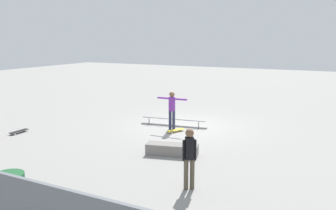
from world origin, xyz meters
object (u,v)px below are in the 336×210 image
object	(u,v)px
skate_ledge	(172,149)
skateboard_main	(176,130)
grind_rail	(173,123)
loose_skateboard_black	(19,131)
bystander_black_shirt	(189,155)
skater_main	(172,108)
trash_bin	(10,197)

from	to	relation	value
skate_ledge	skateboard_main	size ratio (longest dim) A/B	2.05
grind_rail	skateboard_main	bearing A→B (deg)	113.43
loose_skateboard_black	skateboard_main	bearing A→B (deg)	119.50
bystander_black_shirt	skate_ledge	bearing A→B (deg)	91.86
skate_ledge	skateboard_main	xyz separation A→B (m)	(1.06, -2.52, -0.10)
skate_ledge	skateboard_main	world-z (taller)	skate_ledge
bystander_black_shirt	skateboard_main	bearing A→B (deg)	85.38
skate_ledge	grind_rail	bearing A→B (deg)	-64.86
skate_ledge	skater_main	world-z (taller)	skater_main
skateboard_main	bystander_black_shirt	bearing A→B (deg)	56.14
skater_main	bystander_black_shirt	size ratio (longest dim) A/B	1.03
skater_main	loose_skateboard_black	distance (m)	6.10
skate_ledge	bystander_black_shirt	bearing A→B (deg)	125.41
skater_main	skateboard_main	world-z (taller)	skater_main
loose_skateboard_black	bystander_black_shirt	bearing A→B (deg)	79.34
grind_rail	skate_ledge	size ratio (longest dim) A/B	1.77
skate_ledge	skateboard_main	bearing A→B (deg)	-67.13
skate_ledge	loose_skateboard_black	world-z (taller)	skate_ledge
skateboard_main	skate_ledge	bearing A→B (deg)	50.08
grind_rail	trash_bin	distance (m)	8.37
bystander_black_shirt	trash_bin	world-z (taller)	bystander_black_shirt
skateboard_main	bystander_black_shirt	xyz separation A→B (m)	(-2.55, 4.61, 0.79)
skate_ledge	trash_bin	size ratio (longest dim) A/B	1.70
loose_skateboard_black	trash_bin	bearing A→B (deg)	49.97
skateboard_main	loose_skateboard_black	distance (m)	6.18
trash_bin	grind_rail	bearing A→B (deg)	-87.77
trash_bin	bystander_black_shirt	bearing A→B (deg)	-132.63
bystander_black_shirt	grind_rail	bearing A→B (deg)	85.82
skateboard_main	trash_bin	world-z (taller)	trash_bin
bystander_black_shirt	trash_bin	distance (m)	4.03
skate_ledge	bystander_black_shirt	distance (m)	2.66
bystander_black_shirt	loose_skateboard_black	size ratio (longest dim) A/B	1.91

